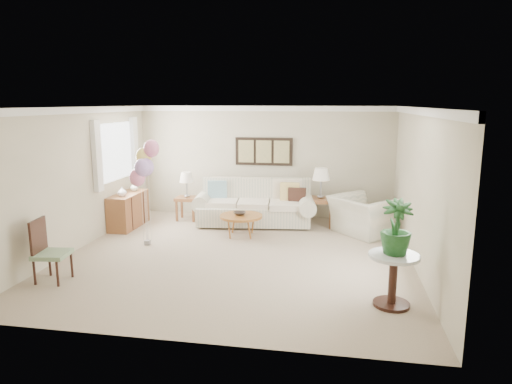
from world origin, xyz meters
TOP-DOWN VIEW (x-y plane):
  - ground_plane at (0.00, 0.00)m, footprint 6.00×6.00m
  - room_shell at (-0.11, 0.09)m, footprint 6.04×6.04m
  - wall_art_triptych at (0.00, 2.96)m, footprint 1.35×0.06m
  - sofa at (-0.08, 2.22)m, footprint 2.80×1.28m
  - end_table_left at (-1.68, 2.29)m, footprint 0.50×0.45m
  - end_table_right at (1.36, 2.28)m, footprint 0.58×0.52m
  - lamp_left at (-1.68, 2.29)m, footprint 0.33×0.33m
  - lamp_right at (1.36, 2.28)m, footprint 0.38×0.38m
  - coffee_table at (-0.19, 1.23)m, footprint 0.87×0.87m
  - decor_bowl at (-0.22, 1.23)m, footprint 0.30×0.30m
  - armchair at (2.26, 1.81)m, footprint 1.58×1.59m
  - side_table at (2.45, -1.62)m, footprint 0.67×0.67m
  - potted_plant at (2.46, -1.60)m, footprint 0.45×0.45m
  - accent_chair at (-2.59, -1.60)m, footprint 0.53×0.53m
  - credenza at (-2.76, 1.50)m, footprint 0.46×1.20m
  - vase_white at (-2.74, 1.22)m, footprint 0.23×0.23m
  - vase_sage at (-2.74, 1.81)m, footprint 0.24×0.24m
  - balloon_cluster at (-1.82, 0.32)m, footprint 0.52×0.50m

SIDE VIEW (x-z plane):
  - ground_plane at x=0.00m, z-range 0.00..0.00m
  - credenza at x=-2.76m, z-range 0.00..0.74m
  - armchair at x=2.26m, z-range 0.00..0.78m
  - sofa at x=-0.08m, z-range -0.11..0.89m
  - coffee_table at x=-0.19m, z-range 0.18..0.62m
  - end_table_left at x=-1.68m, z-range 0.18..0.72m
  - decor_bowl at x=-0.22m, z-range 0.44..0.50m
  - accent_chair at x=-2.59m, z-range 0.02..0.98m
  - end_table_right at x=1.36m, z-range 0.21..0.84m
  - side_table at x=2.45m, z-range 0.18..0.90m
  - vase_sage at x=-2.74m, z-range 0.74..0.93m
  - vase_white at x=-2.74m, z-range 0.74..0.94m
  - lamp_left at x=-1.68m, z-range 0.69..1.27m
  - potted_plant at x=2.46m, z-range 0.72..1.45m
  - lamp_right at x=1.36m, z-range 0.80..1.47m
  - wall_art_triptych at x=0.00m, z-range 1.23..1.88m
  - balloon_cluster at x=-1.82m, z-range 0.56..2.57m
  - room_shell at x=-0.11m, z-range 0.33..2.93m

